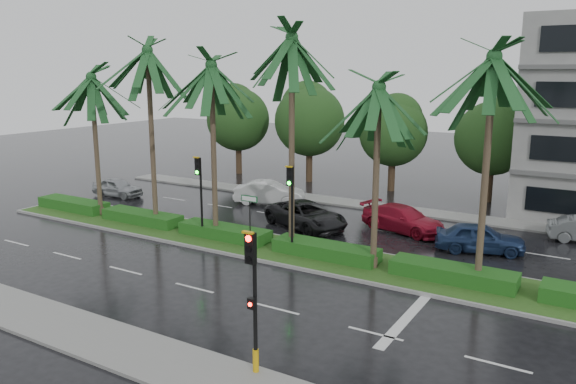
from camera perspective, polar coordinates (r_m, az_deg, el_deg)
The scene contains 17 objects.
ground at distance 27.56m, azimuth -2.72°, elevation -6.38°, with size 120.00×120.00×0.00m, color black.
near_sidewalk at distance 20.49m, azimuth -19.22°, elevation -13.71°, with size 40.00×2.40×0.12m, color gray.
far_sidewalk at distance 37.72m, azimuth 7.44°, elevation -1.26°, with size 40.00×2.00×0.12m, color gray.
median at distance 28.33m, azimuth -1.59°, elevation -5.69°, with size 36.00×4.00×0.15m.
hedge at distance 28.21m, azimuth -1.60°, elevation -4.97°, with size 35.20×1.40×0.60m.
lane_markings at distance 25.72m, azimuth 2.43°, elevation -7.75°, with size 34.00×13.06×0.01m.
palm_row at distance 27.67m, azimuth -3.91°, elevation 11.62°, with size 26.30×4.20×10.94m.
signal_near at distance 16.24m, azimuth -3.56°, elevation -10.55°, with size 0.34×0.45×4.36m.
signal_median_left at distance 29.34m, azimuth -8.97°, elevation 0.69°, with size 0.34×0.42×4.36m.
signal_median_right at distance 26.22m, azimuth 0.31°, elevation -0.53°, with size 0.34×0.42×4.36m.
street_sign at distance 27.89m, azimuth -3.93°, elevation -1.63°, with size 0.95×0.09×2.60m.
bg_trees at distance 42.62m, azimuth 8.79°, elevation 6.74°, with size 33.06×5.57×8.05m.
car_silver at distance 41.72m, azimuth -16.95°, elevation 0.44°, with size 3.84×1.55×1.31m, color #9FA3A7.
car_white at distance 37.71m, azimuth -1.92°, elevation -0.06°, with size 4.67×1.63×1.54m, color silver.
car_darkgrey at distance 31.97m, azimuth 1.84°, elevation -2.35°, with size 5.38×2.48×1.49m, color black.
car_red at distance 31.90m, azimuth 11.61°, elevation -2.69°, with size 4.93×2.00×1.43m, color maroon.
car_blue at distance 29.31m, azimuth 18.91°, elevation -4.42°, with size 4.27×1.72×1.46m, color navy.
Camera 1 is at (14.55, -21.69, 8.78)m, focal length 35.00 mm.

